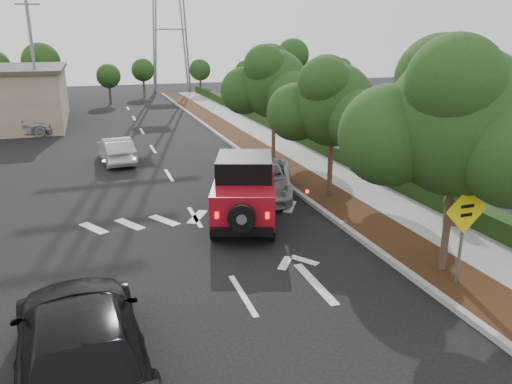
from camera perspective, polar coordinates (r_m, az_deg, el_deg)
name	(u,v)px	position (r m, az deg, el deg)	size (l,w,h in m)	color
ground	(243,295)	(12.86, -1.52, -11.70)	(120.00, 120.00, 0.00)	black
curb	(261,166)	(24.86, 0.62, 2.98)	(0.20, 70.00, 0.15)	#9E9B93
planting_strip	(280,165)	(25.19, 2.77, 3.12)	(1.80, 70.00, 0.12)	black
sidewalk	(315,162)	(25.92, 6.70, 3.43)	(2.00, 70.00, 0.12)	gray
hedge	(339,154)	(26.45, 9.49, 4.35)	(0.80, 70.00, 0.80)	black
transmission_tower	(173,93)	(59.82, -9.51, 11.13)	(7.00, 4.00, 28.00)	slate
street_tree_near	(441,272)	(14.91, 20.40, -8.59)	(3.80, 3.80, 5.92)	#1B3110
street_tree_mid	(329,198)	(20.38, 8.30, -0.69)	(3.20, 3.20, 5.32)	#1B3110
street_tree_far	(273,161)	(26.12, 1.98, 3.51)	(3.40, 3.40, 5.62)	#1B3110
light_pole_a	(43,132)	(37.45, -23.21, 6.36)	(2.00, 0.22, 9.00)	slate
light_pole_b	(41,109)	(49.36, -23.40, 8.68)	(2.00, 0.22, 9.00)	slate
red_jeep	(244,189)	(17.27, -1.33, 0.32)	(3.26, 4.78, 2.34)	black
silver_suv_ahead	(263,179)	(20.32, 0.82, 1.50)	(2.31, 5.00, 1.39)	#9D9FA4
black_suv_oncoming	(80,341)	(10.20, -19.45, -15.78)	(2.35, 5.78, 1.68)	black
silver_sedan_oncoming	(116,150)	(26.75, -15.67, 4.65)	(1.40, 4.02, 1.32)	#A2A4A9
parked_suv	(16,123)	(36.41, -25.71, 7.08)	(1.94, 4.82, 1.64)	#9D9EA4
speed_hump_sign	(464,222)	(13.52, 22.72, -3.23)	(1.22, 0.11, 2.60)	slate
terracotta_planter	(453,206)	(18.17, 21.55, -1.48)	(0.65, 0.65, 1.13)	brown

